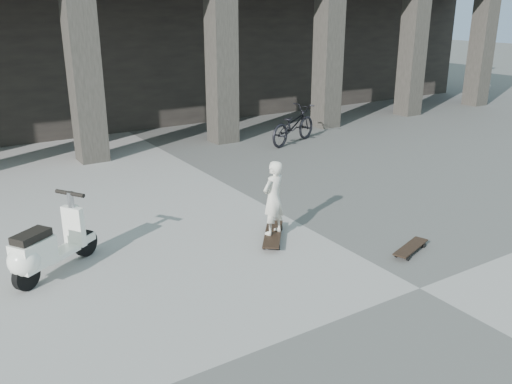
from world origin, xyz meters
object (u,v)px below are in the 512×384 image
longboard (273,234)px  child (273,198)px  skateboard_spare (411,248)px  scooter (41,251)px  bicycle (293,125)px

longboard → child: 0.61m
longboard → skateboard_spare: (1.48, -1.50, -0.01)m
skateboard_spare → scooter: size_ratio=0.63×
child → bicycle: 6.38m
child → bicycle: child is taller
longboard → bicycle: (4.01, 4.96, 0.41)m
longboard → bicycle: bearing=-0.9°
longboard → scooter: size_ratio=0.76×
longboard → child: child is taller
skateboard_spare → scooter: scooter is taller
longboard → bicycle: 6.39m
child → skateboard_spare: bearing=117.7°
skateboard_spare → longboard: bearing=115.9°
scooter → bicycle: (7.36, 4.41, 0.08)m
child → bicycle: (4.01, 4.96, -0.20)m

